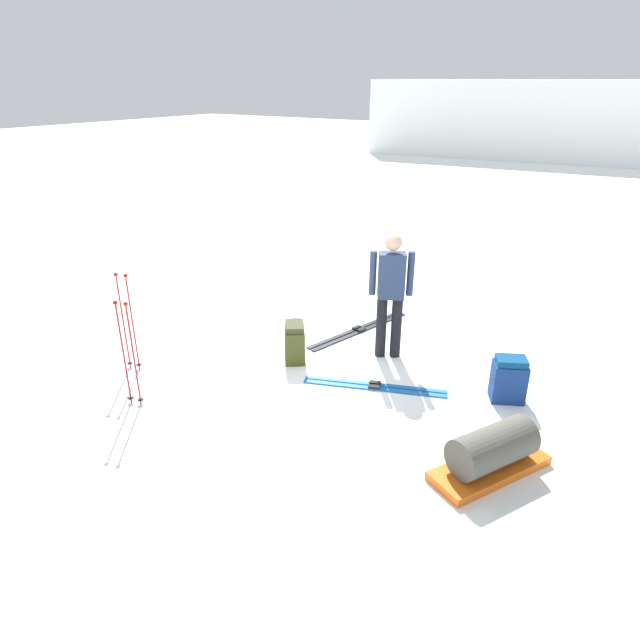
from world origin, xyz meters
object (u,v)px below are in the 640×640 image
(gear_sled, at_px, (492,453))
(sleeping_mat_rolled, at_px, (294,330))
(ski_poles_planted_near, at_px, (128,349))
(ski_poles_planted_far, at_px, (127,317))
(skier_standing, at_px, (391,290))
(ski_pair_near, at_px, (359,330))
(backpack_bright, at_px, (509,379))
(ski_pair_far, at_px, (374,386))
(backpack_large_dark, at_px, (295,343))

(gear_sled, xyz_separation_m, sleeping_mat_rolled, (-3.34, 1.44, -0.13))
(ski_poles_planted_near, xyz_separation_m, ski_poles_planted_far, (-0.70, 0.56, 0.01))
(skier_standing, relative_size, ski_poles_planted_near, 1.33)
(ski_pair_near, bearing_deg, ski_poles_planted_far, -125.67)
(backpack_bright, xyz_separation_m, sleeping_mat_rolled, (-3.10, 0.05, -0.18))
(skier_standing, distance_m, ski_pair_far, 1.29)
(ski_pair_far, height_order, backpack_large_dark, backpack_large_dark)
(gear_sled, distance_m, sleeping_mat_rolled, 3.64)
(backpack_bright, bearing_deg, sleeping_mat_rolled, 179.08)
(backpack_bright, height_order, sleeping_mat_rolled, backpack_bright)
(ski_pair_far, bearing_deg, ski_pair_near, 126.23)
(ski_pair_far, height_order, ski_poles_planted_far, ski_poles_planted_far)
(backpack_bright, bearing_deg, ski_poles_planted_near, -145.52)
(skier_standing, distance_m, backpack_large_dark, 1.44)
(ski_poles_planted_near, bearing_deg, backpack_bright, 34.48)
(sleeping_mat_rolled, bearing_deg, ski_poles_planted_far, -120.95)
(ski_pair_far, bearing_deg, sleeping_mat_rolled, 158.67)
(ski_poles_planted_far, bearing_deg, sleeping_mat_rolled, 59.05)
(ski_poles_planted_far, bearing_deg, ski_poles_planted_near, -38.58)
(gear_sled, bearing_deg, ski_poles_planted_far, -173.64)
(backpack_bright, bearing_deg, ski_pair_far, -156.90)
(backpack_large_dark, xyz_separation_m, backpack_bright, (2.65, 0.56, 0.01))
(backpack_bright, height_order, ski_poles_planted_far, ski_poles_planted_far)
(backpack_bright, distance_m, gear_sled, 1.41)
(ski_pair_far, xyz_separation_m, gear_sled, (1.66, -0.78, 0.21))
(backpack_large_dark, xyz_separation_m, gear_sled, (2.89, -0.83, -0.04))
(ski_pair_far, xyz_separation_m, sleeping_mat_rolled, (-1.68, 0.66, 0.08))
(ski_pair_near, bearing_deg, backpack_bright, -16.72)
(ski_pair_far, height_order, gear_sled, gear_sled)
(sleeping_mat_rolled, bearing_deg, ski_poles_planted_near, -100.60)
(backpack_bright, xyz_separation_m, gear_sled, (0.24, -1.39, -0.04))
(backpack_large_dark, relative_size, gear_sled, 0.42)
(ski_poles_planted_near, distance_m, gear_sled, 3.98)
(ski_pair_near, distance_m, backpack_bright, 2.51)
(sleeping_mat_rolled, bearing_deg, gear_sled, -23.33)
(ski_poles_planted_near, bearing_deg, ski_pair_near, 69.62)
(sleeping_mat_rolled, bearing_deg, backpack_large_dark, -53.62)
(ski_poles_planted_far, distance_m, sleeping_mat_rolled, 2.35)
(ski_poles_planted_near, height_order, sleeping_mat_rolled, ski_poles_planted_near)
(gear_sled, bearing_deg, ski_poles_planted_near, -164.46)
(skier_standing, distance_m, gear_sled, 2.62)
(backpack_large_dark, distance_m, ski_poles_planted_near, 2.15)
(ski_pair_far, height_order, ski_poles_planted_near, ski_poles_planted_near)
(backpack_large_dark, bearing_deg, ski_pair_far, -1.95)
(sleeping_mat_rolled, bearing_deg, ski_pair_near, 43.30)
(ski_pair_near, height_order, backpack_bright, backpack_bright)
(skier_standing, xyz_separation_m, ski_pair_far, (0.26, -0.84, -0.94))
(skier_standing, height_order, ski_poles_planted_near, skier_standing)
(ski_pair_far, distance_m, backpack_large_dark, 1.25)
(skier_standing, xyz_separation_m, ski_pair_near, (-0.71, 0.48, -0.94))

